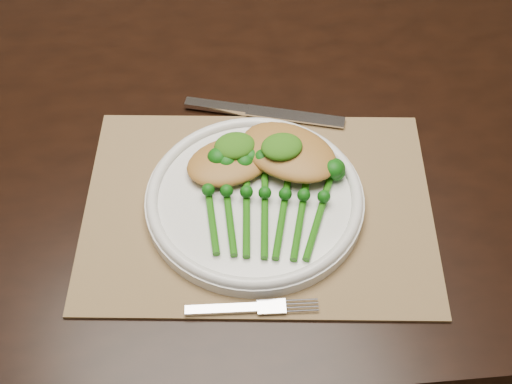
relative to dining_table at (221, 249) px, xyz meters
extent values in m
plane|color=#54331D|center=(-0.06, 0.07, -0.38)|extent=(4.00, 4.00, 0.00)
cube|color=black|center=(0.00, 0.00, 0.35)|extent=(1.72, 1.13, 0.04)
cube|color=olive|center=(0.02, -0.20, 0.37)|extent=(0.51, 0.42, 0.00)
cylinder|color=silver|center=(0.02, -0.20, 0.38)|extent=(0.28, 0.28, 0.02)
torus|color=silver|center=(0.02, -0.20, 0.39)|extent=(0.27, 0.27, 0.01)
cube|color=silver|center=(0.01, -0.02, 0.38)|extent=(0.09, 0.05, 0.01)
cube|color=silver|center=(0.11, -0.06, 0.38)|extent=(0.14, 0.08, 0.00)
cube|color=silver|center=(-0.06, -0.34, 0.38)|extent=(0.09, 0.03, 0.00)
ellipsoid|color=#AC7631|center=(0.00, -0.14, 0.40)|extent=(0.13, 0.10, 0.02)
ellipsoid|color=#AC7631|center=(0.07, -0.15, 0.41)|extent=(0.16, 0.16, 0.03)
ellipsoid|color=#1B4C0A|center=(0.01, -0.13, 0.42)|extent=(0.05, 0.05, 0.02)
ellipsoid|color=#1B4C0A|center=(0.06, -0.16, 0.43)|extent=(0.05, 0.05, 0.02)
camera|label=1|loc=(-0.12, -0.74, 1.09)|focal=50.00mm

